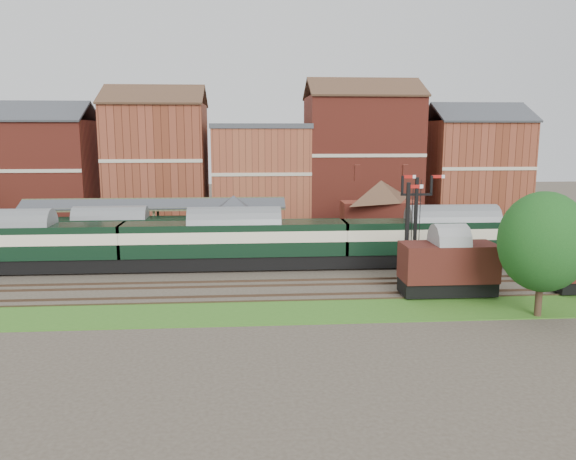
{
  "coord_description": "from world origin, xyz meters",
  "views": [
    {
      "loc": [
        -1.73,
        -47.09,
        11.68
      ],
      "look_at": [
        1.82,
        2.0,
        3.0
      ],
      "focal_mm": 35.0,
      "sensor_mm": 36.0,
      "label": 1
    }
  ],
  "objects": [
    {
      "name": "goods_van_a",
      "position": [
        12.5,
        -9.0,
        2.28
      ],
      "size": [
        6.65,
        2.88,
        4.04
      ],
      "color": "black",
      "rests_on": "ground"
    },
    {
      "name": "semaphore_siding",
      "position": [
        10.02,
        -7.0,
        4.16
      ],
      "size": [
        1.23,
        0.25,
        8.0
      ],
      "color": "black",
      "rests_on": "ground"
    },
    {
      "name": "canopy",
      "position": [
        -11.0,
        9.75,
        4.58
      ],
      "size": [
        26.0,
        3.89,
        4.08
      ],
      "color": "#505233",
      "rests_on": "platform"
    },
    {
      "name": "dmu_train",
      "position": [
        -2.88,
        0.0,
        2.54
      ],
      "size": [
        56.71,
        2.98,
        4.36
      ],
      "color": "black",
      "rests_on": "ground"
    },
    {
      "name": "tree_far",
      "position": [
        16.67,
        -13.97,
        4.86
      ],
      "size": [
        5.51,
        5.51,
        8.04
      ],
      "color": "#382619",
      "rests_on": "ground"
    },
    {
      "name": "platform_railcar",
      "position": [
        -14.71,
        6.5,
        2.24
      ],
      "size": [
        16.53,
        2.61,
        3.81
      ],
      "color": "black",
      "rests_on": "ground"
    },
    {
      "name": "signal_box",
      "position": [
        -3.0,
        3.25,
        3.19
      ],
      "size": [
        5.4,
        5.4,
        6.0
      ],
      "color": "#5C6C4D",
      "rests_on": "ground"
    },
    {
      "name": "platform",
      "position": [
        -5.0,
        9.75,
        0.5
      ],
      "size": [
        55.0,
        3.4,
        1.0
      ],
      "primitive_type": "cube",
      "color": "#2D2D2D",
      "rests_on": "ground"
    },
    {
      "name": "grass_back",
      "position": [
        0.0,
        16.0,
        0.03
      ],
      "size": [
        90.0,
        4.5,
        0.06
      ],
      "primitive_type": "cube",
      "color": "#2D6619",
      "rests_on": "ground"
    },
    {
      "name": "ground",
      "position": [
        0.0,
        0.0,
        0.0
      ],
      "size": [
        160.0,
        160.0,
        0.0
      ],
      "primitive_type": "plane",
      "color": "#473D33",
      "rests_on": "ground"
    },
    {
      "name": "town_backdrop",
      "position": [
        -0.18,
        25.0,
        7.0
      ],
      "size": [
        69.0,
        10.0,
        16.0
      ],
      "color": "maroon",
      "rests_on": "ground"
    },
    {
      "name": "semaphore_bracket",
      "position": [
        12.04,
        -2.5,
        4.63
      ],
      "size": [
        3.6,
        0.25,
        8.18
      ],
      "color": "black",
      "rests_on": "ground"
    },
    {
      "name": "fence",
      "position": [
        0.0,
        18.0,
        0.75
      ],
      "size": [
        90.0,
        0.12,
        1.5
      ],
      "primitive_type": "cube",
      "color": "#193823",
      "rests_on": "ground"
    },
    {
      "name": "brick_hut",
      "position": [
        5.0,
        3.25,
        1.2
      ],
      "size": [
        3.2,
        2.64,
        2.94
      ],
      "color": "brown",
      "rests_on": "ground"
    },
    {
      "name": "grass_front",
      "position": [
        0.0,
        -12.0,
        0.03
      ],
      "size": [
        90.0,
        5.0,
        0.06
      ],
      "primitive_type": "cube",
      "color": "#2D6619",
      "rests_on": "ground"
    },
    {
      "name": "station_building",
      "position": [
        12.0,
        9.75,
        3.96
      ],
      "size": [
        8.1,
        8.1,
        5.9
      ],
      "color": "maroon",
      "rests_on": "platform"
    }
  ]
}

